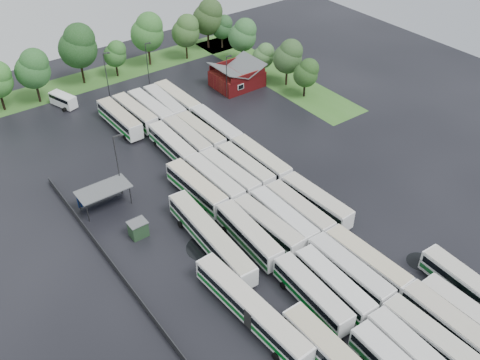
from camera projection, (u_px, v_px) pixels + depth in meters
ground at (277, 238)px, 78.88m from camera, size 160.00×160.00×0.00m
brick_building at (237, 78)px, 116.58m from camera, size 10.07×8.60×5.39m
wash_shed at (103, 191)px, 83.04m from camera, size 8.20×4.20×3.58m
utility_hut at (138, 229)px, 78.48m from camera, size 2.70×2.20×2.62m
grass_strip_north at (102, 76)px, 121.38m from camera, size 80.00×10.00×0.01m
grass_strip_east at (272, 74)px, 122.47m from camera, size 10.00×50.00×0.01m
west_fence at (115, 269)px, 73.11m from camera, size 0.10×50.00×1.20m
bus_r0c1 at (417, 358)px, 60.25m from camera, size 3.30×13.33×3.68m
bus_r0c2 at (433, 341)px, 61.97m from camera, size 3.16×13.32×3.69m
bus_r0c3 at (452, 327)px, 63.60m from camera, size 2.97×13.46×3.74m
bus_r0c4 at (469, 318)px, 64.71m from camera, size 2.99×13.15×3.65m
bus_r1c0 at (312, 294)px, 67.80m from camera, size 3.37×13.00×3.59m
bus_r1c1 at (334, 285)px, 68.97m from camera, size 3.28×12.93×3.57m
bus_r1c2 at (349, 271)px, 70.74m from camera, size 2.87×13.34×3.71m
bus_r1c3 at (367, 262)px, 72.15m from camera, size 3.26×13.35×3.69m
bus_r2c0 at (249, 235)px, 76.44m from camera, size 3.47×13.36×3.68m
bus_r2c1 at (268, 226)px, 77.93m from camera, size 3.23×13.06×3.61m
bus_r2c2 at (283, 218)px, 79.39m from camera, size 2.93×13.01×3.61m
bus_r2c3 at (299, 211)px, 80.73m from camera, size 2.78×12.95×3.60m
bus_r2c4 at (316, 201)px, 82.46m from camera, size 3.32×13.16×3.64m
bus_r3c0 at (197, 188)px, 85.13m from camera, size 3.27×13.54×3.75m
bus_r3c1 at (214, 181)px, 86.59m from camera, size 3.05×13.30×3.69m
bus_r3c2 at (230, 175)px, 88.01m from camera, size 3.28×13.26×3.67m
bus_r3c3 at (245, 167)px, 89.70m from camera, size 2.85×12.83×3.57m
bus_r3c4 at (261, 160)px, 91.25m from camera, size 2.84×13.29×3.70m
bus_r4c1 at (172, 145)px, 95.15m from camera, size 3.04×13.06×3.62m
bus_r4c2 at (187, 139)px, 96.80m from camera, size 3.02×13.09×3.63m
bus_r4c3 at (200, 133)px, 98.37m from camera, size 2.98×12.81×3.55m
bus_r4c4 at (216, 127)px, 99.85m from camera, size 2.89×13.33×3.71m
bus_r5c0 at (120, 119)px, 102.32m from camera, size 3.11×13.44×3.73m
bus_r5c1 at (135, 113)px, 104.21m from camera, size 3.29×13.17×3.64m
bus_r5c2 at (151, 109)px, 105.33m from camera, size 3.09×13.49×3.74m
bus_r5c3 at (165, 104)px, 106.88m from camera, size 3.28×13.31×3.68m
bus_r5c4 at (178, 100)px, 108.34m from camera, size 3.04×13.48×3.74m
artic_bus_west_b at (211, 237)px, 75.97m from camera, size 3.81×20.03×3.70m
artic_bus_west_c at (251, 309)px, 65.77m from camera, size 3.67×19.57×3.61m
minibus at (63, 100)px, 109.55m from camera, size 4.04×6.50×2.67m
tree_north_1 at (33, 68)px, 107.51m from camera, size 7.05×7.05×11.68m
tree_north_2 at (78, 45)px, 113.56m from camera, size 8.22×8.22×13.61m
tree_north_3 at (115, 54)px, 118.37m from camera, size 5.08×5.07×8.39m
tree_north_4 at (148, 32)px, 121.52m from camera, size 7.59×7.59×12.57m
tree_north_5 at (186, 30)px, 124.92m from camera, size 6.56×6.56×10.87m
tree_north_6 at (208, 17)px, 129.54m from camera, size 7.44×7.44×12.32m
tree_east_0 at (307, 73)px, 110.55m from camera, size 5.15×5.14×8.51m
tree_east_1 at (289, 56)px, 114.11m from camera, size 6.30×6.30×10.44m
tree_east_2 at (264, 55)px, 118.37m from camera, size 4.78×4.77×7.91m
tree_east_3 at (243, 35)px, 123.09m from camera, size 6.50×6.50×10.77m
tree_east_4 at (223, 27)px, 131.20m from camera, size 5.05×5.02×8.31m
lamp_post_ne at (227, 74)px, 110.06m from camera, size 1.44×0.28×9.38m
lamp_post_nw at (118, 161)px, 83.58m from camera, size 1.68×0.33×10.90m
lamp_post_back_w at (107, 73)px, 109.50m from camera, size 1.57×0.31×10.19m
lamp_post_back_e at (147, 61)px, 115.35m from camera, size 1.44×0.28×9.35m
puddle_0 at (388, 337)px, 64.90m from camera, size 6.16×6.16×0.01m
puddle_1 at (441, 304)px, 68.95m from camera, size 2.85×2.85×0.01m
puddle_2 at (206, 248)px, 77.20m from camera, size 5.70×5.70×0.01m
puddle_3 at (314, 234)px, 79.49m from camera, size 4.91×4.91×0.01m
puddle_4 at (419, 261)px, 75.00m from camera, size 3.64×3.64×0.01m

